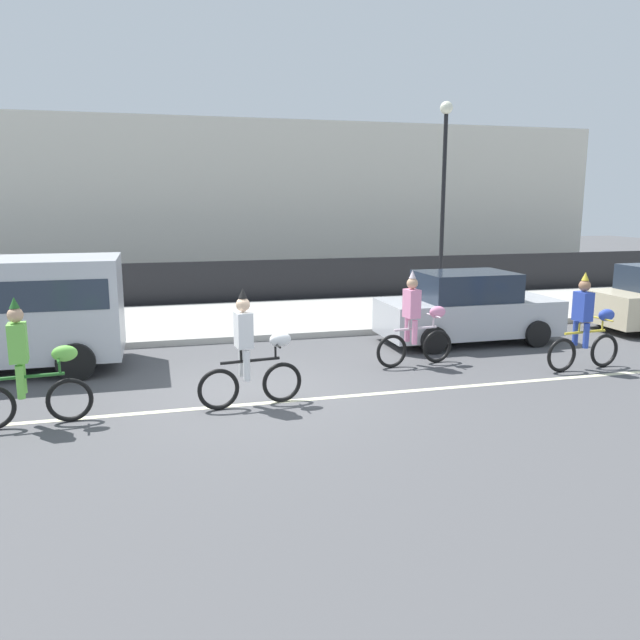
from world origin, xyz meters
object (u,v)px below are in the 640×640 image
Objects in this scene: parade_cyclist_zebra at (251,355)px; street_lamp_post at (444,175)px; parade_cyclist_pink at (416,324)px; parked_car_silver at (467,309)px; parade_cyclist_cobalt at (586,327)px; parade_cyclist_lime at (29,370)px.

street_lamp_post is (6.78, 7.32, 3.15)m from parade_cyclist_zebra.
parade_cyclist_pink reaches higher than parked_car_silver.
parade_cyclist_cobalt is 0.47× the size of parked_car_silver.
parade_cyclist_lime is 0.47× the size of parked_car_silver.
parade_cyclist_pink is at bearing 25.17° from parade_cyclist_zebra.
parade_cyclist_cobalt is (3.04, -1.15, 0.00)m from parade_cyclist_pink.
parade_cyclist_zebra and parade_cyclist_cobalt have the same top height.
parade_cyclist_pink is at bearing -119.72° from street_lamp_post.
street_lamp_post is at bearing 36.44° from parade_cyclist_lime.
parade_cyclist_cobalt is at bearing 4.48° from parade_cyclist_zebra.
street_lamp_post reaches higher than parade_cyclist_pink.
parade_cyclist_pink is 1.00× the size of parade_cyclist_cobalt.
parked_car_silver is at bearing -107.01° from street_lamp_post.
street_lamp_post is at bearing 88.43° from parade_cyclist_cobalt.
parade_cyclist_pink is 3.25m from parade_cyclist_cobalt.
parade_cyclist_cobalt is at bearing -91.57° from street_lamp_post.
parade_cyclist_cobalt is at bearing -69.64° from parked_car_silver.
parade_cyclist_lime reaches higher than parked_car_silver.
parade_cyclist_lime is 1.00× the size of parade_cyclist_zebra.
parade_cyclist_zebra is 1.00× the size of parade_cyclist_pink.
street_lamp_post reaches higher than parade_cyclist_zebra.
street_lamp_post reaches higher than parade_cyclist_lime.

